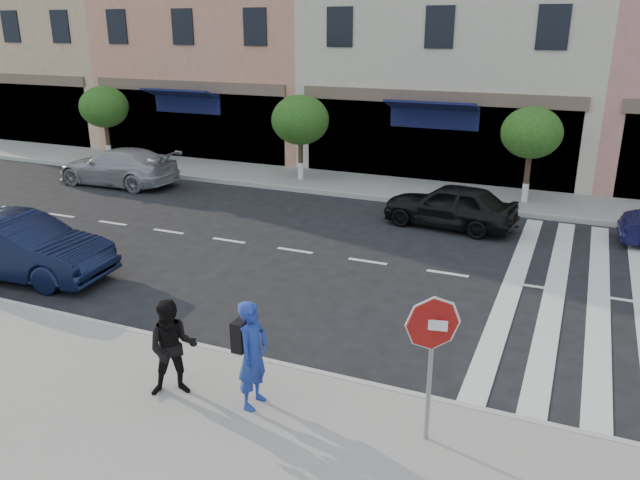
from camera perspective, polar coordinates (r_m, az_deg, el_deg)
The scene contains 14 objects.
ground at distance 12.16m, azimuth -1.89°, elevation -8.21°, with size 120.00×120.00×0.00m, color black.
sidewalk_near at distance 9.37m, azimuth -12.13°, elevation -17.33°, with size 60.00×4.50×0.15m, color gray.
sidewalk_far at distance 21.97m, azimuth 10.41°, elevation 4.27°, with size 60.00×3.00×0.15m, color gray.
building_west_far at distance 37.76m, azimuth -22.77°, elevation 18.34°, with size 12.00×9.00×12.00m, color #D4AE88.
building_centre at distance 27.25m, azimuth 13.13°, elevation 18.46°, with size 11.00×9.00×11.00m, color beige.
street_tree_wa at distance 27.94m, azimuth -19.14°, elevation 11.40°, with size 2.00×2.00×3.05m.
street_tree_wb at distance 22.94m, azimuth -1.81°, elevation 10.89°, with size 2.10×2.10×3.06m.
street_tree_c at distance 20.87m, azimuth 18.78°, elevation 9.22°, with size 1.90×1.90×3.04m.
stop_sign at distance 8.33m, azimuth 10.20°, elevation -8.67°, with size 0.75×0.18×2.15m.
photographer at distance 9.35m, azimuth -6.15°, elevation -10.37°, with size 0.62×0.40×1.69m, color navy.
walker at distance 9.85m, azimuth -13.33°, elevation -9.61°, with size 0.76×0.59×1.56m, color black.
car_near_mid at distance 15.94m, azimuth -25.85°, elevation -0.60°, with size 1.54×4.41×1.45m, color black.
car_far_left at distance 24.08m, azimuth -18.00°, elevation 6.40°, with size 1.88×4.62×1.34m, color #9A9A9F.
car_far_mid at distance 18.36m, azimuth 11.80°, elevation 3.11°, with size 1.53×3.79×1.29m, color black.
Camera 1 is at (4.64, -9.76, 5.57)m, focal length 35.00 mm.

